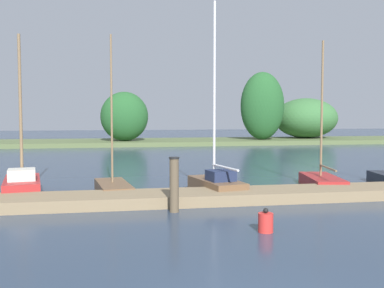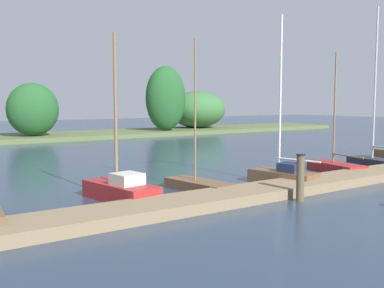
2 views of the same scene
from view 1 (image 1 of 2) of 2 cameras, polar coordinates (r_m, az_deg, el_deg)
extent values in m
cube|color=#847051|center=(14.36, -2.11, -6.83)|extent=(28.64, 1.80, 0.35)
cube|color=#56663D|center=(43.26, -7.57, 0.22)|extent=(70.37, 8.00, 0.40)
ellipsoid|color=#235628|center=(44.39, 8.94, 4.81)|extent=(4.31, 3.48, 6.59)
ellipsoid|color=#386B38|center=(48.37, 14.27, 3.20)|extent=(6.64, 5.93, 4.16)
ellipsoid|color=#235628|center=(42.04, -8.59, 3.49)|extent=(4.39, 3.55, 4.55)
cube|color=maroon|center=(16.74, -20.78, -5.15)|extent=(1.64, 3.14, 0.59)
cube|color=maroon|center=(18.08, -20.69, -4.60)|extent=(0.76, 0.84, 0.50)
cube|color=beige|center=(16.30, -20.85, -3.66)|extent=(1.01, 1.03, 0.38)
cylinder|color=#7F6647|center=(16.78, -20.99, 4.46)|extent=(0.11, 0.11, 5.01)
cube|color=brown|center=(16.27, -9.97, -5.57)|extent=(1.42, 2.96, 0.39)
cube|color=brown|center=(17.53, -10.57, -4.97)|extent=(0.66, 0.78, 0.33)
cylinder|color=#7F6647|center=(16.27, -10.19, 4.42)|extent=(0.07, 0.07, 5.26)
cube|color=brown|center=(15.80, 3.13, -5.50)|extent=(1.64, 2.88, 0.55)
cube|color=brown|center=(16.91, 1.38, -4.98)|extent=(0.74, 0.79, 0.47)
cube|color=#1E2847|center=(15.44, 3.67, -4.02)|extent=(0.99, 0.97, 0.36)
cylinder|color=silver|center=(15.81, 2.86, 6.77)|extent=(0.09, 0.09, 6.20)
cylinder|color=silver|center=(15.11, 4.20, -2.98)|extent=(0.46, 1.89, 0.08)
cube|color=maroon|center=(17.97, 16.22, -4.68)|extent=(1.63, 3.05, 0.45)
cube|color=maroon|center=(19.21, 15.14, -4.20)|extent=(0.74, 0.82, 0.38)
cylinder|color=#7F6647|center=(18.00, 16.19, 4.33)|extent=(0.09, 0.09, 5.19)
cylinder|color=#7F6647|center=(17.25, 16.88, -2.90)|extent=(0.42, 1.96, 0.07)
cube|color=#232833|center=(20.62, 22.86, -3.83)|extent=(0.70, 0.81, 0.38)
cylinder|color=brown|center=(12.95, -2.28, -5.28)|extent=(0.26, 0.26, 1.55)
cylinder|color=black|center=(12.85, -2.29, -1.77)|extent=(0.30, 0.30, 0.04)
cylinder|color=red|center=(11.01, 9.35, -9.84)|extent=(0.36, 0.36, 0.46)
sphere|color=black|center=(10.94, 9.36, -8.35)|extent=(0.13, 0.13, 0.13)
camera|label=2|loc=(10.01, -84.74, 3.30)|focal=41.79mm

